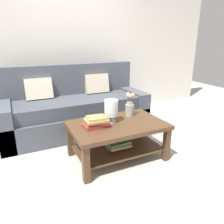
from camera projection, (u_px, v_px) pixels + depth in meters
The scene contains 7 objects.
ground_plane at pixel (102, 148), 2.99m from camera, with size 10.00×10.00×0.00m, color #B7B2A8.
back_wall at pixel (66, 45), 3.97m from camera, with size 6.40×0.12×2.70m, color beige.
couch at pixel (75, 109), 3.51m from camera, with size 2.27×0.90×1.06m.
coffee_table at pixel (117, 133), 2.66m from camera, with size 1.15×0.74×0.47m.
book_stack_main at pixel (97, 122), 2.49m from camera, with size 0.31×0.22×0.12m.
glass_hurricane_vase at pixel (111, 109), 2.61m from camera, with size 0.17×0.17×0.28m.
flower_pitcher at pixel (130, 106), 2.84m from camera, with size 0.13×0.12×0.32m.
Camera 1 is at (-1.03, -2.47, 1.44)m, focal length 34.35 mm.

